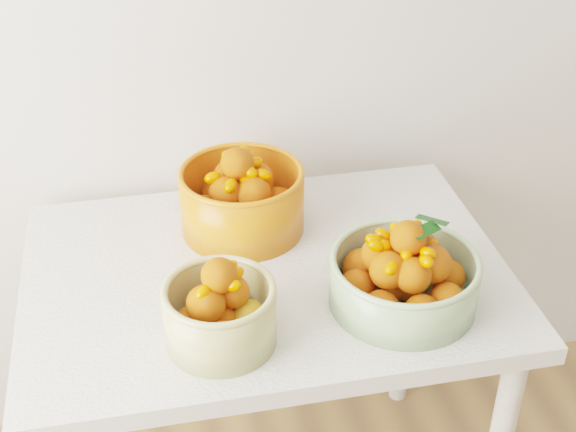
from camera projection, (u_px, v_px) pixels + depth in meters
name	position (u px, v px, depth m)	size (l,w,h in m)	color
table	(267.00, 305.00, 1.72)	(1.00, 0.70, 0.75)	silver
bowl_cream	(220.00, 312.00, 1.45)	(0.21, 0.21, 0.18)	tan
bowl_green	(404.00, 276.00, 1.54)	(0.33, 0.33, 0.19)	#97B884
bowl_orange	(242.00, 198.00, 1.76)	(0.33, 0.33, 0.20)	orange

